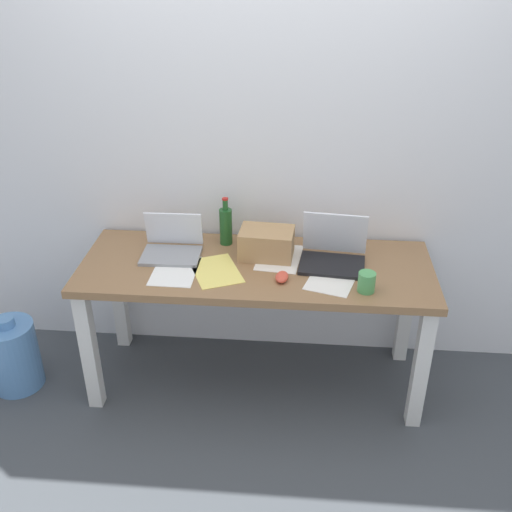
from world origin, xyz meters
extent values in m
plane|color=#42474C|center=(0.00, 0.00, 0.00)|extent=(8.00, 8.00, 0.00)
cube|color=white|center=(0.00, 0.38, 1.30)|extent=(5.20, 0.08, 2.60)
cube|color=olive|center=(0.00, 0.00, 0.71)|extent=(1.75, 0.64, 0.04)
cube|color=silver|center=(-0.81, -0.26, 0.34)|extent=(0.07, 0.07, 0.69)
cube|color=silver|center=(0.81, -0.26, 0.34)|extent=(0.07, 0.07, 0.69)
cube|color=silver|center=(-0.81, 0.26, 0.34)|extent=(0.07, 0.07, 0.69)
cube|color=silver|center=(0.81, 0.26, 0.34)|extent=(0.07, 0.07, 0.69)
cube|color=gray|center=(-0.43, 0.04, 0.74)|extent=(0.30, 0.21, 0.02)
cube|color=white|center=(-0.44, 0.15, 0.84)|extent=(0.29, 0.04, 0.18)
cube|color=black|center=(0.37, 0.01, 0.74)|extent=(0.34, 0.25, 0.02)
cube|color=white|center=(0.38, 0.13, 0.86)|extent=(0.32, 0.08, 0.22)
cylinder|color=#1E5123|center=(-0.18, 0.22, 0.82)|extent=(0.07, 0.07, 0.19)
cylinder|color=#1E5123|center=(-0.18, 0.22, 0.95)|extent=(0.03, 0.03, 0.06)
cylinder|color=#B21E19|center=(-0.18, 0.22, 0.98)|extent=(0.03, 0.03, 0.01)
ellipsoid|color=#D84C38|center=(0.13, -0.13, 0.74)|extent=(0.07, 0.11, 0.03)
cube|color=tan|center=(0.05, 0.09, 0.80)|extent=(0.28, 0.20, 0.15)
cylinder|color=#4C9E56|center=(0.52, -0.20, 0.77)|extent=(0.08, 0.08, 0.09)
cube|color=white|center=(0.37, -0.10, 0.73)|extent=(0.29, 0.34, 0.00)
cube|color=#F4E06B|center=(-0.19, -0.08, 0.73)|extent=(0.31, 0.36, 0.00)
cube|color=white|center=(-0.39, -0.09, 0.73)|extent=(0.21, 0.30, 0.00)
cube|color=white|center=(0.11, 0.08, 0.73)|extent=(0.24, 0.32, 0.00)
cylinder|color=#598CC6|center=(-1.29, -0.15, 0.19)|extent=(0.27, 0.27, 0.38)
cylinder|color=#598CC6|center=(-1.29, -0.15, 0.41)|extent=(0.09, 0.09, 0.05)
camera|label=1|loc=(0.21, -2.54, 2.20)|focal=41.78mm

